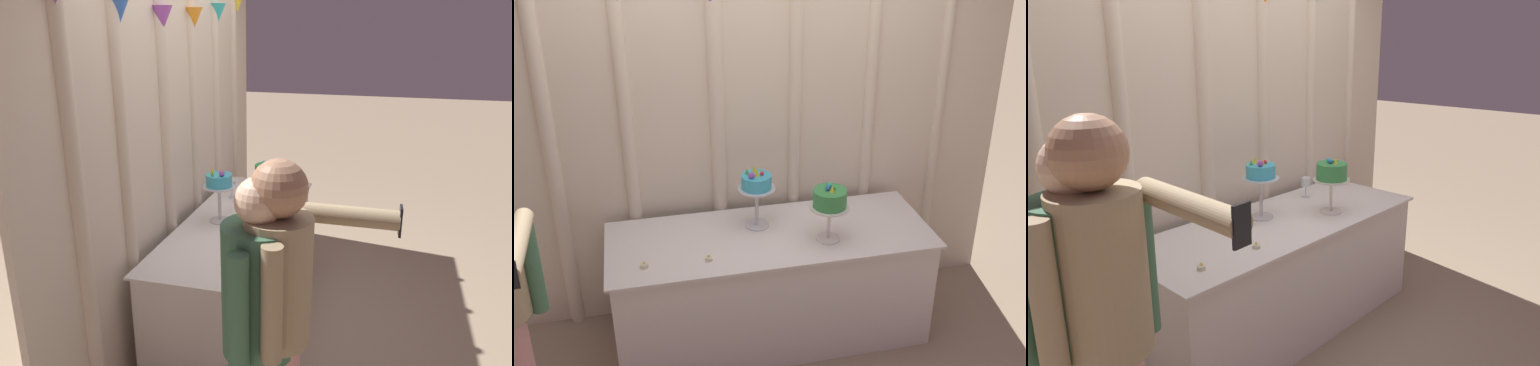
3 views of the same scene
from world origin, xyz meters
TOP-DOWN VIEW (x-y plane):
  - ground_plane at (0.00, 0.00)m, footprint 24.00×24.00m
  - draped_curtain at (-0.04, 0.55)m, footprint 3.44×0.15m
  - cake_table at (0.00, 0.10)m, footprint 2.00×0.75m
  - cake_display_nearleft at (-0.06, 0.22)m, footprint 0.23×0.23m
  - cake_display_nearright at (0.33, -0.04)m, footprint 0.24×0.24m
  - wine_glass at (0.46, 0.29)m, footprint 0.06×0.06m
  - tealight_far_left at (-0.78, -0.09)m, footprint 0.05×0.05m
  - tealight_near_left at (-0.41, -0.10)m, footprint 0.04×0.04m

SIDE VIEW (x-z plane):
  - ground_plane at x=0.00m, z-range 0.00..0.00m
  - cake_table at x=0.00m, z-range 0.00..0.76m
  - tealight_near_left at x=-0.41m, z-range 0.75..0.79m
  - tealight_far_left at x=-0.78m, z-range 0.75..0.79m
  - wine_glass at x=0.46m, z-range 0.79..0.94m
  - cake_display_nearright at x=0.33m, z-range 0.83..1.21m
  - cake_display_nearleft at x=-0.06m, z-range 0.84..1.24m
  - draped_curtain at x=-0.04m, z-range 0.03..2.63m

